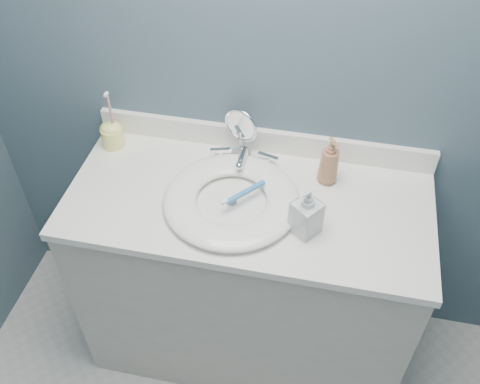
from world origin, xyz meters
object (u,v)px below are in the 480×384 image
(makeup_mirror, at_px, (241,131))
(soap_bottle_clear, at_px, (307,211))
(soap_bottle_amber, at_px, (329,161))
(toothbrush_holder, at_px, (112,134))

(makeup_mirror, xyz_separation_m, soap_bottle_clear, (0.27, -0.32, -0.02))
(soap_bottle_amber, distance_m, toothbrush_holder, 0.79)
(toothbrush_holder, bearing_deg, soap_bottle_clear, -20.20)
(toothbrush_holder, bearing_deg, makeup_mirror, 5.63)
(makeup_mirror, bearing_deg, toothbrush_holder, -153.02)
(soap_bottle_clear, xyz_separation_m, toothbrush_holder, (-0.74, 0.27, -0.03))
(makeup_mirror, distance_m, toothbrush_holder, 0.47)
(makeup_mirror, height_order, soap_bottle_amber, makeup_mirror)
(soap_bottle_amber, height_order, soap_bottle_clear, soap_bottle_amber)
(soap_bottle_amber, height_order, toothbrush_holder, toothbrush_holder)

